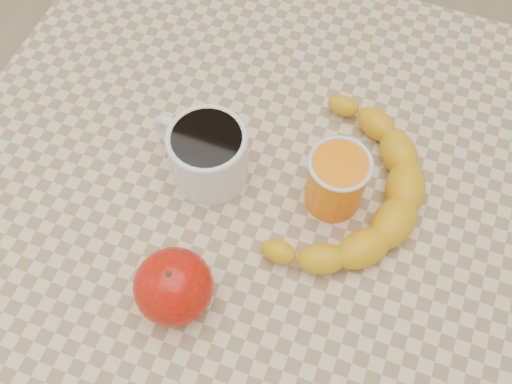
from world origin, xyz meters
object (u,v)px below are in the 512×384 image
(orange_juice_glass, at_px, (336,181))
(apple, at_px, (173,286))
(table, at_px, (256,229))
(banana, at_px, (347,189))
(coffee_mug, at_px, (207,153))

(orange_juice_glass, bearing_deg, apple, -124.47)
(table, bearing_deg, banana, 21.45)
(apple, bearing_deg, table, 75.39)
(table, height_order, coffee_mug, coffee_mug)
(banana, bearing_deg, coffee_mug, -159.71)
(apple, distance_m, banana, 0.23)
(table, height_order, apple, apple)
(coffee_mug, relative_size, orange_juice_glass, 1.65)
(apple, relative_size, banana, 0.31)
(table, bearing_deg, orange_juice_glass, 21.82)
(coffee_mug, bearing_deg, banana, 7.47)
(table, relative_size, coffee_mug, 5.71)
(table, height_order, banana, banana)
(table, bearing_deg, coffee_mug, 165.91)
(coffee_mug, bearing_deg, table, -14.09)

